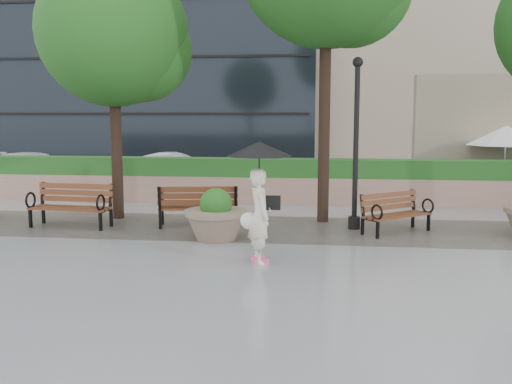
# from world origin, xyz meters

# --- Properties ---
(ground) EXTENTS (100.00, 100.00, 0.00)m
(ground) POSITION_xyz_m (0.00, 0.00, 0.00)
(ground) COLOR gray
(ground) RESTS_ON ground
(cobble_strip) EXTENTS (28.00, 3.20, 0.01)m
(cobble_strip) POSITION_xyz_m (0.00, 3.00, 0.01)
(cobble_strip) COLOR #383330
(cobble_strip) RESTS_ON ground
(hedge_wall) EXTENTS (24.00, 0.80, 1.35)m
(hedge_wall) POSITION_xyz_m (0.00, 7.00, 0.66)
(hedge_wall) COLOR tan
(hedge_wall) RESTS_ON ground
(asphalt_street) EXTENTS (40.00, 7.00, 0.00)m
(asphalt_street) POSITION_xyz_m (0.00, 11.00, 0.00)
(asphalt_street) COLOR black
(asphalt_street) RESTS_ON ground
(bench_1) EXTENTS (1.98, 0.95, 1.03)m
(bench_1) POSITION_xyz_m (-4.51, 2.59, 0.30)
(bench_1) COLOR #583219
(bench_1) RESTS_ON ground
(bench_2) EXTENTS (1.97, 1.06, 1.00)m
(bench_2) POSITION_xyz_m (-1.51, 3.01, 0.30)
(bench_2) COLOR #583219
(bench_2) RESTS_ON ground
(bench_3) EXTENTS (1.73, 1.58, 0.91)m
(bench_3) POSITION_xyz_m (3.10, 2.83, 0.27)
(bench_3) COLOR #583219
(bench_3) RESTS_ON ground
(planter_left) EXTENTS (1.34, 1.34, 1.12)m
(planter_left) POSITION_xyz_m (-0.82, 1.66, 0.44)
(planter_left) COLOR #7F6B56
(planter_left) RESTS_ON ground
(lamppost) EXTENTS (0.28, 0.28, 3.97)m
(lamppost) POSITION_xyz_m (2.19, 3.17, 1.74)
(lamppost) COLOR black
(lamppost) RESTS_ON ground
(tree_0) EXTENTS (3.77, 3.73, 6.59)m
(tree_0) POSITION_xyz_m (-3.66, 3.95, 4.60)
(tree_0) COLOR black
(tree_0) RESTS_ON ground
(patio_umb_white) EXTENTS (2.50, 2.50, 2.30)m
(patio_umb_white) POSITION_xyz_m (7.23, 8.92, 1.99)
(patio_umb_white) COLOR black
(patio_umb_white) RESTS_ON ground
(car_left) EXTENTS (4.66, 2.58, 1.28)m
(car_left) POSITION_xyz_m (-9.11, 9.59, 0.64)
(car_left) COLOR silver
(car_left) RESTS_ON ground
(car_right) EXTENTS (3.77, 1.32, 1.24)m
(car_right) POSITION_xyz_m (-4.11, 10.64, 0.62)
(car_right) COLOR silver
(car_right) RESTS_ON ground
(pedestrian) EXTENTS (1.19, 1.19, 2.19)m
(pedestrian) POSITION_xyz_m (0.32, -0.11, 1.34)
(pedestrian) COLOR beige
(pedestrian) RESTS_ON ground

